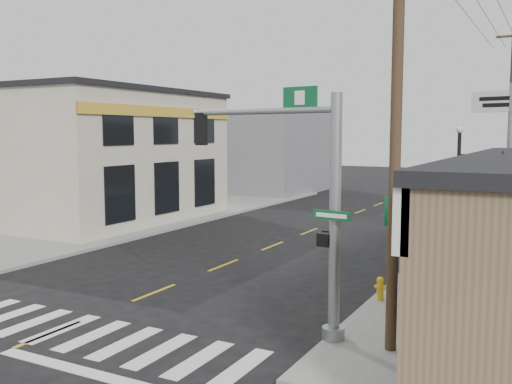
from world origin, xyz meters
The scene contains 17 objects.
ground centered at (0.00, 0.00, 0.00)m, with size 140.00×140.00×0.00m, color black.
sidewalk_right centered at (9.00, 13.00, 0.07)m, with size 6.00×38.00×0.13m, color gray.
sidewalk_left centered at (-9.00, 13.00, 0.07)m, with size 6.00×38.00×0.13m, color gray.
center_line centered at (0.00, 8.00, 0.01)m, with size 0.12×56.00×0.01m, color gold.
crosswalk centered at (0.00, 0.40, 0.01)m, with size 11.00×2.20×0.01m, color silver.
left_building centered at (-13.00, 14.00, 3.40)m, with size 12.00×12.00×6.80m, color beige.
bldg_distant_left centered at (-11.00, 32.00, 3.20)m, with size 9.00×10.00×6.40m, color slate.
traffic_signal_pole centered at (5.53, 2.53, 3.51)m, with size 4.48×0.37×5.67m.
guide_sign centered at (6.30, 9.29, 1.92)m, with size 1.58×0.13×2.77m.
fire_hydrant centered at (6.30, 5.99, 0.49)m, with size 0.21×0.21×0.66m.
ped_crossing_sign centered at (6.30, 9.82, 2.10)m, with size 1.12×0.08×2.89m.
lamp_post centered at (7.48, 11.68, 2.96)m, with size 0.63×0.50×4.87m.
dance_center_sign centered at (8.85, 14.58, 5.07)m, with size 3.07×0.19×6.53m.
shrub_front centered at (9.13, 4.12, 0.66)m, with size 1.43×1.43×1.07m, color #1A3214.
shrub_back centered at (8.13, 9.43, 0.51)m, with size 1.00×1.00×0.75m, color #153218.
utility_pole_near centered at (7.50, 2.53, 4.81)m, with size 1.59×0.24×9.12m.
utility_pole_far centered at (8.28, 22.48, 5.32)m, with size 1.76×0.26×10.11m.
Camera 1 is at (10.49, -9.28, 4.77)m, focal length 40.00 mm.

